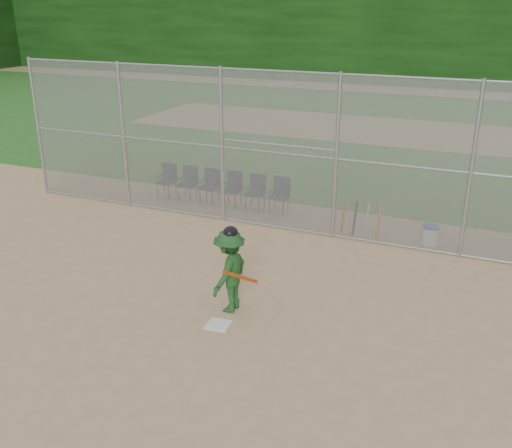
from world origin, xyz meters
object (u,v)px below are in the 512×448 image
at_px(batter_at_plate, 230,270).
at_px(chair_0, 166,181).
at_px(home_plate, 218,325).
at_px(water_cooler, 430,235).

xyz_separation_m(batter_at_plate, chair_0, (-4.64, 5.35, -0.34)).
distance_m(home_plate, batter_at_plate, 1.01).
height_order(batter_at_plate, chair_0, batter_at_plate).
distance_m(home_plate, chair_0, 7.59).
relative_size(home_plate, water_cooler, 0.87).
bearing_deg(chair_0, batter_at_plate, -49.02).
bearing_deg(batter_at_plate, home_plate, -85.82).
bearing_deg(water_cooler, home_plate, -119.80).
bearing_deg(home_plate, water_cooler, 60.20).
relative_size(batter_at_plate, chair_0, 1.77).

